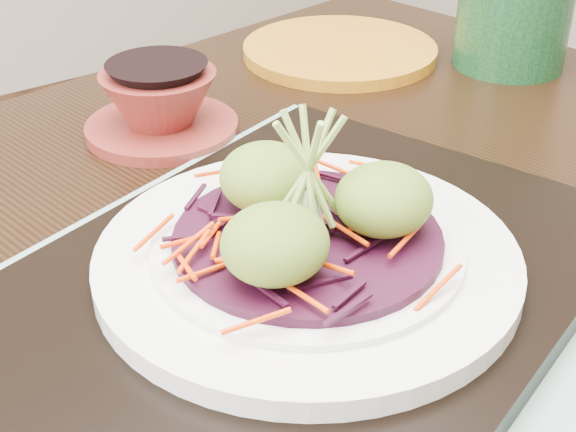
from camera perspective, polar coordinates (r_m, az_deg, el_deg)
dining_table at (r=0.61m, az=-2.91°, el=-9.86°), size 1.20×0.89×0.69m
placemat at (r=0.52m, az=1.33°, el=-5.55°), size 0.55×0.49×0.00m
serving_tray at (r=0.51m, az=1.34°, el=-4.54°), size 0.48×0.41×0.02m
white_plate at (r=0.50m, az=1.37°, el=-2.88°), size 0.27×0.27×0.02m
cabbage_bed at (r=0.49m, az=1.39°, el=-1.60°), size 0.17×0.17×0.01m
carrot_julienne at (r=0.49m, az=1.40°, el=-0.79°), size 0.20×0.20×0.01m
guacamole_scoops at (r=0.48m, az=1.47°, el=0.73°), size 0.15×0.13×0.05m
scallion_garnish at (r=0.47m, az=1.46°, el=2.88°), size 0.06×0.06×0.09m
terracotta_bowl_set at (r=0.73m, az=-9.07°, el=7.70°), size 0.17×0.17×0.06m
yellow_plate at (r=0.91m, az=3.70°, el=11.66°), size 0.25×0.25×0.01m
green_jar at (r=0.90m, az=15.89°, el=14.45°), size 0.14×0.14×0.14m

